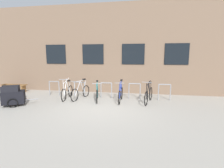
{
  "coord_description": "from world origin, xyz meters",
  "views": [
    {
      "loc": [
        1.66,
        -6.77,
        2.2
      ],
      "look_at": [
        0.23,
        1.6,
        0.8
      ],
      "focal_mm": 27.04,
      "sensor_mm": 36.0,
      "label": 1
    }
  ],
  "objects_px": {
    "bicycle_silver": "(81,92)",
    "bicycle_white": "(67,92)",
    "bicycle_black": "(149,95)",
    "backpack": "(21,94)",
    "bicycle_blue": "(121,94)",
    "bicycle_teal": "(97,93)",
    "bike_trailer": "(13,95)",
    "wooden_bench": "(14,86)"
  },
  "relations": [
    {
      "from": "bicycle_teal",
      "to": "backpack",
      "type": "bearing_deg",
      "value": -175.63
    },
    {
      "from": "bicycle_white",
      "to": "wooden_bench",
      "type": "height_order",
      "value": "bicycle_white"
    },
    {
      "from": "bicycle_black",
      "to": "bicycle_teal",
      "type": "bearing_deg",
      "value": -179.38
    },
    {
      "from": "bicycle_white",
      "to": "bicycle_black",
      "type": "relative_size",
      "value": 0.97
    },
    {
      "from": "bicycle_white",
      "to": "bike_trailer",
      "type": "bearing_deg",
      "value": -139.09
    },
    {
      "from": "bicycle_blue",
      "to": "bicycle_white",
      "type": "relative_size",
      "value": 1.0
    },
    {
      "from": "bicycle_silver",
      "to": "wooden_bench",
      "type": "xyz_separation_m",
      "value": [
        -4.67,
        0.92,
        -0.02
      ]
    },
    {
      "from": "bicycle_silver",
      "to": "bicycle_black",
      "type": "distance_m",
      "value": 3.47
    },
    {
      "from": "bicycle_white",
      "to": "bike_trailer",
      "type": "distance_m",
      "value": 2.45
    },
    {
      "from": "bike_trailer",
      "to": "wooden_bench",
      "type": "distance_m",
      "value": 3.38
    },
    {
      "from": "bicycle_teal",
      "to": "bicycle_white",
      "type": "bearing_deg",
      "value": 177.58
    },
    {
      "from": "bicycle_silver",
      "to": "bicycle_teal",
      "type": "relative_size",
      "value": 1.02
    },
    {
      "from": "bicycle_silver",
      "to": "bicycle_white",
      "type": "relative_size",
      "value": 1.03
    },
    {
      "from": "bicycle_teal",
      "to": "bike_trailer",
      "type": "xyz_separation_m",
      "value": [
        -3.48,
        -1.53,
        0.1
      ]
    },
    {
      "from": "bicycle_silver",
      "to": "bicycle_blue",
      "type": "bearing_deg",
      "value": -4.7
    },
    {
      "from": "bicycle_white",
      "to": "bicycle_black",
      "type": "bearing_deg",
      "value": -0.57
    },
    {
      "from": "bicycle_blue",
      "to": "bike_trailer",
      "type": "height_order",
      "value": "bicycle_blue"
    },
    {
      "from": "bicycle_silver",
      "to": "bicycle_teal",
      "type": "xyz_separation_m",
      "value": [
        0.94,
        -0.17,
        -0.0
      ]
    },
    {
      "from": "bicycle_black",
      "to": "bike_trailer",
      "type": "bearing_deg",
      "value": -165.46
    },
    {
      "from": "bicycle_black",
      "to": "bicycle_blue",
      "type": "bearing_deg",
      "value": -178.68
    },
    {
      "from": "backpack",
      "to": "bicycle_silver",
      "type": "bearing_deg",
      "value": -10.09
    },
    {
      "from": "bicycle_black",
      "to": "backpack",
      "type": "bearing_deg",
      "value": -177.07
    },
    {
      "from": "bike_trailer",
      "to": "bicycle_teal",
      "type": "bearing_deg",
      "value": 23.76
    },
    {
      "from": "bicycle_teal",
      "to": "wooden_bench",
      "type": "relative_size",
      "value": 1.06
    },
    {
      "from": "bicycle_black",
      "to": "bicycle_white",
      "type": "bearing_deg",
      "value": 179.43
    },
    {
      "from": "bicycle_silver",
      "to": "bicycle_blue",
      "type": "height_order",
      "value": "bicycle_blue"
    },
    {
      "from": "bike_trailer",
      "to": "bicycle_silver",
      "type": "bearing_deg",
      "value": 33.78
    },
    {
      "from": "bicycle_blue",
      "to": "backpack",
      "type": "relative_size",
      "value": 3.76
    },
    {
      "from": "bicycle_teal",
      "to": "bicycle_black",
      "type": "xyz_separation_m",
      "value": [
        2.53,
        0.03,
        0.01
      ]
    },
    {
      "from": "bicycle_blue",
      "to": "backpack",
      "type": "height_order",
      "value": "bicycle_blue"
    },
    {
      "from": "bicycle_blue",
      "to": "bicycle_white",
      "type": "xyz_separation_m",
      "value": [
        -2.82,
        0.07,
        -0.0
      ]
    },
    {
      "from": "bicycle_teal",
      "to": "backpack",
      "type": "xyz_separation_m",
      "value": [
        -4.04,
        -0.31,
        -0.15
      ]
    },
    {
      "from": "bicycle_teal",
      "to": "backpack",
      "type": "distance_m",
      "value": 4.06
    },
    {
      "from": "bicycle_blue",
      "to": "bike_trailer",
      "type": "relative_size",
      "value": 1.17
    },
    {
      "from": "wooden_bench",
      "to": "bicycle_black",
      "type": "bearing_deg",
      "value": -7.46
    },
    {
      "from": "bicycle_teal",
      "to": "bike_trailer",
      "type": "height_order",
      "value": "bicycle_teal"
    },
    {
      "from": "bicycle_silver",
      "to": "bicycle_white",
      "type": "distance_m",
      "value": 0.71
    },
    {
      "from": "bike_trailer",
      "to": "wooden_bench",
      "type": "height_order",
      "value": "bike_trailer"
    },
    {
      "from": "bicycle_white",
      "to": "wooden_bench",
      "type": "distance_m",
      "value": 4.1
    },
    {
      "from": "backpack",
      "to": "wooden_bench",
      "type": "bearing_deg",
      "value": 119.16
    },
    {
      "from": "bicycle_blue",
      "to": "backpack",
      "type": "distance_m",
      "value": 5.24
    },
    {
      "from": "bicycle_blue",
      "to": "bicycle_teal",
      "type": "relative_size",
      "value": 0.98
    }
  ]
}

